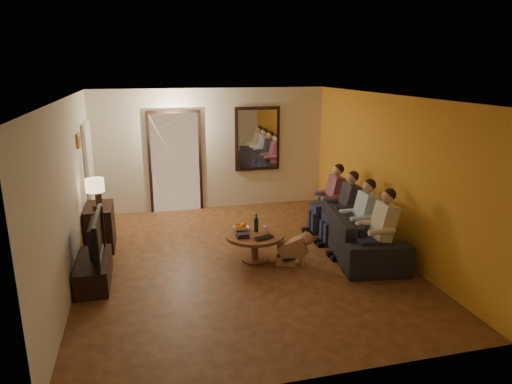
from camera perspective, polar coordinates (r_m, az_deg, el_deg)
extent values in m
cube|color=#492A13|center=(7.47, -1.69, -8.54)|extent=(5.00, 6.00, 0.01)
cube|color=white|center=(6.84, -1.87, 11.79)|extent=(5.00, 6.00, 0.01)
cube|color=beige|center=(9.93, -5.50, 5.31)|extent=(5.00, 0.02, 2.60)
cube|color=beige|center=(4.31, 6.91, -8.41)|extent=(5.00, 0.02, 2.60)
cube|color=beige|center=(6.97, -22.28, -0.15)|extent=(0.02, 6.00, 2.60)
cube|color=beige|center=(7.94, 16.15, 2.21)|extent=(0.02, 6.00, 2.60)
cube|color=orange|center=(7.94, 16.08, 2.21)|extent=(0.01, 6.00, 2.60)
cube|color=#FFE0A5|center=(9.87, -10.05, 3.60)|extent=(1.00, 0.06, 2.10)
cube|color=black|center=(9.86, -10.05, 3.59)|extent=(1.12, 0.04, 2.22)
cube|color=silver|center=(9.93, -8.57, 2.85)|extent=(0.45, 0.03, 1.70)
cube|color=black|center=(10.05, 0.18, 6.66)|extent=(1.00, 0.05, 1.40)
cube|color=white|center=(10.02, 0.22, 6.63)|extent=(0.86, 0.02, 1.26)
cube|color=white|center=(9.25, -20.02, 1.91)|extent=(0.06, 0.85, 2.04)
cube|color=#B28C33|center=(8.12, -21.27, 6.01)|extent=(0.03, 0.28, 0.24)
cube|color=brown|center=(8.12, -21.17, 6.02)|extent=(0.01, 0.22, 0.18)
cube|color=black|center=(8.30, -18.90, -4.13)|extent=(0.45, 0.84, 0.75)
cube|color=black|center=(7.07, -19.60, -9.29)|extent=(0.45, 1.11, 0.37)
imported|color=black|center=(6.88, -19.98, -5.41)|extent=(1.13, 0.15, 0.65)
imported|color=black|center=(7.99, 12.56, -4.47)|extent=(2.62, 1.36, 0.73)
cylinder|color=brown|center=(7.40, -0.16, -6.89)|extent=(1.03, 1.03, 0.45)
imported|color=white|center=(7.47, -1.91, -4.56)|extent=(0.26, 0.26, 0.06)
cylinder|color=silver|center=(7.38, 1.11, -4.64)|extent=(0.06, 0.06, 0.10)
imported|color=black|center=(7.08, 1.18, -5.86)|extent=(0.38, 0.31, 0.03)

